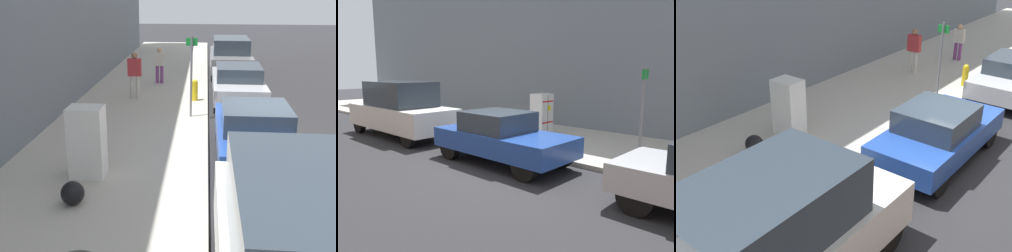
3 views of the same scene
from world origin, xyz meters
The scene contains 9 objects.
ground_plane centered at (0.00, 0.00, 0.00)m, with size 80.00×80.00×0.00m, color #28282B.
sidewalk_slab centered at (-3.81, 0.00, 0.07)m, with size 4.75×44.00×0.13m, color #B2ADA0.
building_facade_near centered at (-7.40, 0.00, 5.11)m, with size 2.43×39.60×10.21m, color slate.
discarded_refrigerator centered at (-4.05, -1.50, 0.91)m, with size 0.74×0.60×1.56m.
manhole_cover centered at (-3.42, -4.63, 0.14)m, with size 0.70×0.70×0.02m, color #47443F.
street_sign_post centered at (-1.98, 3.14, 1.57)m, with size 0.36×0.07×2.57m.
trash_bag centered at (-4.01, -2.81, 0.36)m, with size 0.46×0.46×0.46m, color black.
parked_van_white centered at (-0.34, -5.57, 1.07)m, with size 1.99×5.11×2.16m.
parked_hatchback_blue centered at (-0.34, -0.08, 0.75)m, with size 1.78×4.08×1.45m.
Camera 2 is at (6.11, 6.19, 2.61)m, focal length 35.00 mm.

